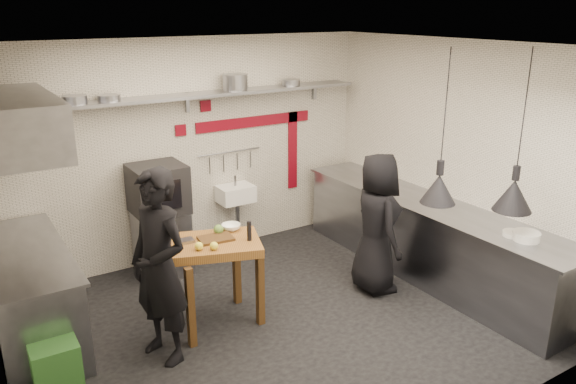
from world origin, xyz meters
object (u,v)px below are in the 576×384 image
oven_stand (162,242)px  chef_right (377,223)px  combi_oven (158,189)px  prep_table (215,283)px  chef_left (159,267)px  green_bin (56,368)px

oven_stand → chef_right: 2.60m
combi_oven → prep_table: bearing=-88.4°
chef_left → chef_right: bearing=70.9°
green_bin → chef_left: (0.97, 0.04, 0.67)m
prep_table → oven_stand: bearing=111.2°
oven_stand → chef_right: chef_right is taller
oven_stand → combi_oven: (-0.00, -0.00, 0.69)m
green_bin → chef_left: size_ratio=0.27×
chef_left → chef_right: (2.54, -0.02, -0.11)m
prep_table → combi_oven: bearing=111.4°
chef_left → chef_right: 2.54m
oven_stand → combi_oven: size_ratio=1.30×
oven_stand → green_bin: bearing=-132.9°
combi_oven → chef_left: chef_left is taller
green_bin → combi_oven: bearing=47.5°
combi_oven → chef_right: (1.93, -1.69, -0.28)m
chef_left → combi_oven: bearing=141.4°
oven_stand → chef_right: size_ratio=0.49×
prep_table → chef_left: chef_left is taller
combi_oven → prep_table: (0.05, -1.40, -0.63)m
chef_left → chef_right: size_ratio=1.13×
combi_oven → green_bin: 2.48m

